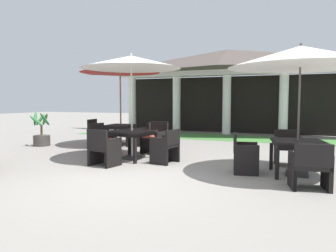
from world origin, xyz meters
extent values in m
plane|color=gray|center=(0.00, 0.00, 0.00)|extent=(60.00, 60.00, 0.00)
cylinder|color=white|center=(-4.89, 9.27, 1.34)|extent=(0.38, 0.38, 2.69)
cylinder|color=white|center=(-2.45, 9.27, 1.34)|extent=(0.38, 0.38, 2.69)
cylinder|color=white|center=(0.00, 9.27, 1.34)|extent=(0.38, 0.38, 2.69)
cylinder|color=white|center=(2.45, 9.27, 1.34)|extent=(0.38, 0.38, 2.69)
cube|color=white|center=(0.00, 9.27, 2.81)|extent=(10.58, 0.70, 0.24)
pyramid|color=#514742|center=(0.00, 9.27, 3.38)|extent=(10.98, 3.02, 0.91)
cube|color=black|center=(0.00, 10.17, 1.34)|extent=(10.38, 0.16, 2.69)
cube|color=#47843D|center=(0.00, 7.76, 0.00)|extent=(12.78, 2.24, 0.01)
cube|color=black|center=(3.01, 1.74, 0.69)|extent=(1.14, 1.14, 0.05)
cube|color=black|center=(3.01, 1.74, 0.63)|extent=(1.05, 1.05, 0.08)
cube|color=black|center=(2.65, 1.21, 0.29)|extent=(0.08, 0.08, 0.59)
cube|color=black|center=(3.54, 1.39, 0.29)|extent=(0.08, 0.08, 0.59)
cube|color=black|center=(2.48, 2.10, 0.29)|extent=(0.08, 0.08, 0.59)
cube|color=black|center=(3.37, 2.27, 0.29)|extent=(0.08, 0.08, 0.59)
cube|color=#2D2D2D|center=(3.01, 1.74, 0.03)|extent=(0.43, 0.43, 0.06)
cylinder|color=#4C4742|center=(3.01, 1.74, 1.17)|extent=(0.04, 0.04, 2.35)
cone|color=white|center=(3.01, 1.74, 2.39)|extent=(2.85, 2.85, 0.42)
sphere|color=#4C4742|center=(3.01, 1.74, 2.63)|extent=(0.06, 0.06, 0.06)
cube|color=black|center=(2.01, 1.55, 0.41)|extent=(0.59, 0.63, 0.07)
cube|color=#C64C38|center=(2.01, 1.55, 0.47)|extent=(0.54, 0.58, 0.05)
cube|color=black|center=(1.79, 1.51, 0.64)|extent=(0.16, 0.54, 0.39)
cube|color=black|center=(1.96, 1.80, 0.31)|extent=(0.50, 0.15, 0.63)
cube|color=black|center=(2.06, 1.30, 0.31)|extent=(0.50, 0.15, 0.63)
cube|color=black|center=(2.18, 1.83, 0.19)|extent=(0.07, 0.07, 0.38)
cube|color=black|center=(2.27, 1.35, 0.19)|extent=(0.07, 0.07, 0.38)
cube|color=black|center=(1.75, 1.75, 0.19)|extent=(0.07, 0.07, 0.38)
cube|color=black|center=(1.84, 1.27, 0.19)|extent=(0.07, 0.07, 0.38)
cube|color=black|center=(2.82, 2.74, 0.42)|extent=(0.66, 0.59, 0.07)
cube|color=#C64C38|center=(2.82, 2.74, 0.48)|extent=(0.60, 0.54, 0.05)
cube|color=black|center=(2.77, 2.96, 0.64)|extent=(0.58, 0.17, 0.38)
cube|color=black|center=(3.08, 2.79, 0.34)|extent=(0.15, 0.49, 0.67)
cube|color=black|center=(2.55, 2.69, 0.34)|extent=(0.15, 0.49, 0.67)
cube|color=black|center=(3.11, 2.58, 0.19)|extent=(0.07, 0.07, 0.38)
cube|color=black|center=(2.60, 2.48, 0.19)|extent=(0.07, 0.07, 0.38)
cube|color=black|center=(3.03, 3.00, 0.19)|extent=(0.07, 0.07, 0.38)
cube|color=black|center=(2.52, 2.91, 0.19)|extent=(0.07, 0.07, 0.38)
cube|color=black|center=(3.20, 0.75, 0.39)|extent=(0.69, 0.63, 0.07)
cube|color=#C64C38|center=(3.20, 0.75, 0.45)|extent=(0.64, 0.58, 0.05)
cube|color=black|center=(3.25, 0.51, 0.62)|extent=(0.61, 0.17, 0.38)
cube|color=black|center=(2.92, 0.69, 0.31)|extent=(0.16, 0.53, 0.63)
cube|color=black|center=(3.48, 0.80, 0.31)|extent=(0.16, 0.53, 0.63)
cube|color=black|center=(2.89, 0.92, 0.18)|extent=(0.07, 0.07, 0.35)
cube|color=black|center=(3.43, 1.03, 0.18)|extent=(0.07, 0.07, 0.35)
cube|color=black|center=(2.98, 0.46, 0.18)|extent=(0.07, 0.07, 0.35)
cube|color=black|center=(3.52, 0.57, 0.18)|extent=(0.07, 0.07, 0.35)
cube|color=black|center=(-2.61, 4.26, 0.68)|extent=(0.94, 0.94, 0.05)
cube|color=black|center=(-2.61, 4.26, 0.62)|extent=(0.87, 0.87, 0.08)
cube|color=black|center=(-2.95, 3.83, 0.29)|extent=(0.08, 0.08, 0.57)
cube|color=black|center=(-2.18, 3.92, 0.29)|extent=(0.08, 0.08, 0.57)
cube|color=black|center=(-3.04, 4.60, 0.29)|extent=(0.08, 0.08, 0.57)
cube|color=black|center=(-2.27, 4.69, 0.29)|extent=(0.08, 0.08, 0.57)
cube|color=#2D2D2D|center=(-2.61, 4.26, 0.03)|extent=(0.44, 0.44, 0.06)
cylinder|color=olive|center=(-2.61, 4.26, 1.32)|extent=(0.05, 0.05, 2.64)
cone|color=maroon|center=(-2.61, 4.26, 2.69)|extent=(2.69, 2.69, 0.44)
sphere|color=olive|center=(-2.61, 4.26, 2.93)|extent=(0.06, 0.06, 0.06)
cube|color=black|center=(-3.46, 4.16, 0.39)|extent=(0.58, 0.65, 0.07)
cube|color=#C64C38|center=(-3.46, 4.16, 0.45)|extent=(0.53, 0.60, 0.05)
cube|color=black|center=(-3.69, 4.13, 0.65)|extent=(0.13, 0.60, 0.45)
cube|color=black|center=(-3.49, 4.44, 0.30)|extent=(0.52, 0.12, 0.60)
cube|color=black|center=(-3.43, 3.88, 0.30)|extent=(0.52, 0.12, 0.60)
cube|color=black|center=(-3.26, 4.46, 0.18)|extent=(0.06, 0.06, 0.36)
cube|color=black|center=(-3.20, 3.92, 0.18)|extent=(0.06, 0.06, 0.36)
cube|color=black|center=(-3.72, 4.40, 0.18)|extent=(0.06, 0.06, 0.36)
cube|color=black|center=(-3.65, 3.87, 0.18)|extent=(0.06, 0.06, 0.36)
cube|color=black|center=(-1.76, 4.36, 0.40)|extent=(0.57, 0.58, 0.07)
cube|color=#C64C38|center=(-1.76, 4.36, 0.46)|extent=(0.53, 0.53, 0.05)
cube|color=black|center=(-1.52, 4.38, 0.62)|extent=(0.12, 0.53, 0.37)
cube|color=black|center=(-1.73, 4.12, 0.30)|extent=(0.52, 0.12, 0.61)
cube|color=black|center=(-1.79, 4.60, 0.30)|extent=(0.52, 0.12, 0.61)
cube|color=black|center=(-1.96, 4.10, 0.18)|extent=(0.06, 0.06, 0.37)
cube|color=black|center=(-2.02, 4.56, 0.18)|extent=(0.06, 0.06, 0.37)
cube|color=black|center=(-1.50, 4.15, 0.18)|extent=(0.06, 0.06, 0.37)
cube|color=black|center=(-1.56, 4.62, 0.18)|extent=(0.06, 0.06, 0.37)
cube|color=black|center=(-0.99, 2.09, 0.72)|extent=(1.14, 1.14, 0.05)
cube|color=black|center=(-0.99, 2.09, 0.66)|extent=(1.05, 1.05, 0.07)
cube|color=black|center=(-1.52, 1.72, 0.31)|extent=(0.08, 0.08, 0.62)
cube|color=black|center=(-0.62, 1.56, 0.31)|extent=(0.08, 0.08, 0.62)
cube|color=black|center=(-1.36, 2.62, 0.31)|extent=(0.08, 0.08, 0.62)
cube|color=black|center=(-0.46, 2.46, 0.31)|extent=(0.08, 0.08, 0.62)
cube|color=#2D2D2D|center=(-0.99, 2.09, 0.03)|extent=(0.41, 0.41, 0.07)
cylinder|color=beige|center=(-0.99, 2.09, 1.24)|extent=(0.05, 0.05, 2.48)
cone|color=white|center=(-0.99, 2.09, 2.51)|extent=(2.55, 2.55, 0.33)
sphere|color=beige|center=(-0.99, 2.09, 2.70)|extent=(0.06, 0.06, 0.06)
cube|color=black|center=(-2.00, 2.27, 0.39)|extent=(0.62, 0.63, 0.07)
cube|color=#C64C38|center=(-2.00, 2.27, 0.45)|extent=(0.57, 0.58, 0.05)
cube|color=black|center=(-2.24, 2.31, 0.66)|extent=(0.15, 0.55, 0.46)
cube|color=black|center=(-1.95, 2.52, 0.33)|extent=(0.54, 0.15, 0.66)
cube|color=black|center=(-2.04, 2.02, 0.33)|extent=(0.54, 0.15, 0.66)
cube|color=black|center=(-1.72, 2.47, 0.18)|extent=(0.06, 0.06, 0.36)
cube|color=black|center=(-1.81, 1.99, 0.18)|extent=(0.06, 0.06, 0.36)
cube|color=black|center=(-2.19, 2.55, 0.18)|extent=(0.06, 0.06, 0.36)
cube|color=black|center=(-2.28, 2.07, 0.18)|extent=(0.06, 0.06, 0.36)
cube|color=black|center=(-1.17, 1.08, 0.40)|extent=(0.68, 0.60, 0.07)
cube|color=#C64C38|center=(-1.17, 1.08, 0.46)|extent=(0.62, 0.55, 0.05)
cube|color=black|center=(-1.21, 0.86, 0.65)|extent=(0.60, 0.16, 0.43)
cube|color=black|center=(-1.45, 1.13, 0.33)|extent=(0.15, 0.51, 0.66)
cube|color=black|center=(-0.89, 1.04, 0.33)|extent=(0.15, 0.51, 0.66)
cube|color=black|center=(-1.40, 1.35, 0.18)|extent=(0.06, 0.06, 0.36)
cube|color=black|center=(-0.86, 1.26, 0.18)|extent=(0.06, 0.06, 0.36)
cube|color=black|center=(-1.48, 0.91, 0.18)|extent=(0.06, 0.06, 0.36)
cube|color=black|center=(-0.94, 0.82, 0.18)|extent=(0.06, 0.06, 0.36)
cube|color=black|center=(-0.81, 3.10, 0.42)|extent=(0.68, 0.66, 0.07)
cube|color=#C64C38|center=(-0.81, 3.10, 0.48)|extent=(0.63, 0.61, 0.05)
cube|color=black|center=(-0.77, 3.36, 0.69)|extent=(0.59, 0.16, 0.45)
cube|color=black|center=(-0.54, 3.05, 0.33)|extent=(0.16, 0.57, 0.65)
cube|color=black|center=(-1.08, 3.15, 0.33)|extent=(0.16, 0.57, 0.65)
cube|color=black|center=(-0.59, 2.80, 0.19)|extent=(0.06, 0.06, 0.39)
cube|color=black|center=(-1.12, 2.89, 0.19)|extent=(0.06, 0.06, 0.39)
cube|color=black|center=(-0.50, 3.31, 0.19)|extent=(0.06, 0.06, 0.39)
cube|color=black|center=(-1.03, 3.40, 0.19)|extent=(0.06, 0.06, 0.39)
cube|color=black|center=(0.02, 1.91, 0.43)|extent=(0.59, 0.66, 0.07)
cube|color=#C64C38|center=(0.02, 1.91, 0.49)|extent=(0.54, 0.61, 0.05)
cube|color=black|center=(0.24, 1.87, 0.64)|extent=(0.16, 0.59, 0.36)
cube|color=black|center=(-0.03, 1.64, 0.32)|extent=(0.50, 0.15, 0.65)
cube|color=black|center=(0.06, 2.18, 0.32)|extent=(0.50, 0.15, 0.65)
cube|color=black|center=(-0.25, 1.69, 0.20)|extent=(0.06, 0.06, 0.39)
cube|color=black|center=(-0.15, 2.21, 0.20)|extent=(0.06, 0.06, 0.39)
cube|color=black|center=(0.19, 1.61, 0.20)|extent=(0.06, 0.06, 0.39)
cube|color=black|center=(0.28, 2.14, 0.20)|extent=(0.06, 0.06, 0.39)
cylinder|color=#47423D|center=(-4.99, 3.08, 0.18)|extent=(0.54, 0.54, 0.36)
cylinder|color=brown|center=(-4.99, 3.08, 0.53)|extent=(0.07, 0.07, 0.34)
ellipsoid|color=#387F42|center=(-4.82, 3.06, 0.91)|extent=(0.15, 0.44, 0.48)
ellipsoid|color=#387F42|center=(-4.95, 3.22, 0.89)|extent=(0.38, 0.20, 0.45)
ellipsoid|color=#387F42|center=(-5.10, 3.15, 0.87)|extent=(0.27, 0.34, 0.42)
ellipsoid|color=#387F42|center=(-5.14, 2.97, 0.92)|extent=(0.34, 0.42, 0.52)
ellipsoid|color=#387F42|center=(-4.96, 2.84, 0.86)|extent=(0.55, 0.17, 0.41)
camera|label=1|loc=(2.96, -5.12, 1.51)|focal=33.73mm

